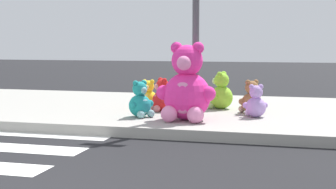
# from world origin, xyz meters

# --- Properties ---
(sidewalk) EXTENTS (28.00, 4.40, 0.15)m
(sidewalk) POSITION_xyz_m (0.00, 5.20, 0.07)
(sidewalk) COLOR #9E9B93
(sidewalk) RESTS_ON ground_plane
(sign_pole) EXTENTS (0.56, 0.11, 3.20)m
(sign_pole) POSITION_xyz_m (1.00, 4.40, 1.85)
(sign_pole) COLOR #4C4C51
(sign_pole) RESTS_ON sidewalk
(plush_pink_large) EXTENTS (0.90, 0.78, 1.16)m
(plush_pink_large) POSITION_xyz_m (0.98, 3.81, 0.62)
(plush_pink_large) COLOR #F22D93
(plush_pink_large) RESTS_ON sidewalk
(plush_brown) EXTENTS (0.39, 0.40, 0.55)m
(plush_brown) POSITION_xyz_m (1.85, 4.79, 0.37)
(plush_brown) COLOR olive
(plush_brown) RESTS_ON sidewalk
(plush_yellow) EXTENTS (0.39, 0.35, 0.51)m
(plush_yellow) POSITION_xyz_m (0.04, 4.93, 0.35)
(plush_yellow) COLOR yellow
(plush_yellow) RESTS_ON sidewalk
(plush_red) EXTENTS (0.41, 0.40, 0.56)m
(plush_red) POSITION_xyz_m (0.37, 4.65, 0.38)
(plush_red) COLOR red
(plush_red) RESTS_ON sidewalk
(plush_teal) EXTENTS (0.41, 0.40, 0.57)m
(plush_teal) POSITION_xyz_m (0.23, 3.93, 0.38)
(plush_teal) COLOR teal
(plush_teal) RESTS_ON sidewalk
(plush_lime) EXTENTS (0.46, 0.50, 0.66)m
(plush_lime) POSITION_xyz_m (1.29, 5.19, 0.41)
(plush_lime) COLOR #8CD133
(plush_lime) RESTS_ON sidewalk
(plush_lavender) EXTENTS (0.38, 0.37, 0.51)m
(plush_lavender) POSITION_xyz_m (1.96, 4.37, 0.36)
(plush_lavender) COLOR #B28CD8
(plush_lavender) RESTS_ON sidewalk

